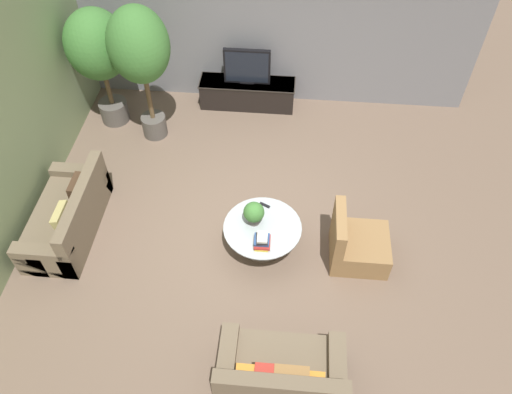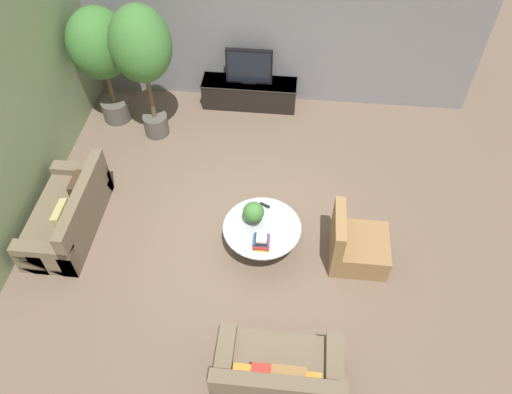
{
  "view_description": "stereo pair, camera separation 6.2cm",
  "coord_description": "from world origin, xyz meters",
  "views": [
    {
      "loc": [
        0.55,
        -4.57,
        5.96
      ],
      "look_at": [
        0.13,
        0.15,
        0.55
      ],
      "focal_mm": 35.0,
      "sensor_mm": 36.0,
      "label": 1
    },
    {
      "loc": [
        0.61,
        -4.57,
        5.96
      ],
      "look_at": [
        0.13,
        0.15,
        0.55
      ],
      "focal_mm": 35.0,
      "sensor_mm": 36.0,
      "label": 2
    }
  ],
  "objects": [
    {
      "name": "television",
      "position": [
        -0.27,
        2.94,
        0.84
      ],
      "size": [
        0.83,
        0.13,
        0.67
      ],
      "color": "black",
      "rests_on": "media_console"
    },
    {
      "name": "book_stack",
      "position": [
        0.28,
        -0.6,
        0.52
      ],
      "size": [
        0.22,
        0.28,
        0.17
      ],
      "color": "gold",
      "rests_on": "coffee_table"
    },
    {
      "name": "couch_by_wall",
      "position": [
        -2.59,
        -0.26,
        0.29
      ],
      "size": [
        0.84,
        1.71,
        0.84
      ],
      "rotation": [
        0.0,
        0.0,
        -1.57
      ],
      "color": "brown",
      "rests_on": "ground"
    },
    {
      "name": "side_wall_left",
      "position": [
        -3.26,
        0.2,
        1.5
      ],
      "size": [
        0.12,
        7.4,
        3.0
      ],
      "primitive_type": "cube",
      "color": "gray",
      "rests_on": "ground"
    },
    {
      "name": "back_wall_stone",
      "position": [
        0.0,
        3.26,
        1.5
      ],
      "size": [
        7.4,
        0.12,
        3.0
      ],
      "primitive_type": "cube",
      "color": "slate",
      "rests_on": "ground"
    },
    {
      "name": "remote_black",
      "position": [
        0.26,
        0.08,
        0.46
      ],
      "size": [
        0.16,
        0.1,
        0.02
      ],
      "primitive_type": "cube",
      "rotation": [
        0.0,
        0.0,
        1.13
      ],
      "color": "black",
      "rests_on": "coffee_table"
    },
    {
      "name": "potted_palm_tall",
      "position": [
        -2.64,
        2.3,
        1.45
      ],
      "size": [
        1.02,
        1.02,
        2.14
      ],
      "color": "#514C47",
      "rests_on": "ground"
    },
    {
      "name": "armchair_wicker",
      "position": [
        1.58,
        -0.37,
        0.27
      ],
      "size": [
        0.8,
        0.76,
        0.86
      ],
      "rotation": [
        0.0,
        0.0,
        1.57
      ],
      "color": "olive",
      "rests_on": "ground"
    },
    {
      "name": "coffee_table",
      "position": [
        0.26,
        -0.31,
        0.31
      ],
      "size": [
        1.1,
        1.1,
        0.45
      ],
      "color": "#756656",
      "rests_on": "ground"
    },
    {
      "name": "potted_palm_corner",
      "position": [
        -1.83,
        1.97,
        1.69
      ],
      "size": [
        0.96,
        0.96,
        2.41
      ],
      "color": "#514C47",
      "rests_on": "ground"
    },
    {
      "name": "potted_plant_tabletop",
      "position": [
        0.14,
        -0.23,
        0.65
      ],
      "size": [
        0.29,
        0.29,
        0.36
      ],
      "color": "#514C47",
      "rests_on": "coffee_table"
    },
    {
      "name": "media_console",
      "position": [
        -0.27,
        2.94,
        0.27
      ],
      "size": [
        1.75,
        0.5,
        0.51
      ],
      "color": "black",
      "rests_on": "ground"
    },
    {
      "name": "couch_near_entry",
      "position": [
        0.64,
        -2.31,
        0.29
      ],
      "size": [
        1.45,
        0.84,
        0.84
      ],
      "rotation": [
        0.0,
        0.0,
        3.14
      ],
      "color": "brown",
      "rests_on": "ground"
    },
    {
      "name": "ground_plane",
      "position": [
        0.0,
        0.0,
        0.0
      ],
      "size": [
        24.0,
        24.0,
        0.0
      ],
      "primitive_type": "plane",
      "color": "brown"
    }
  ]
}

